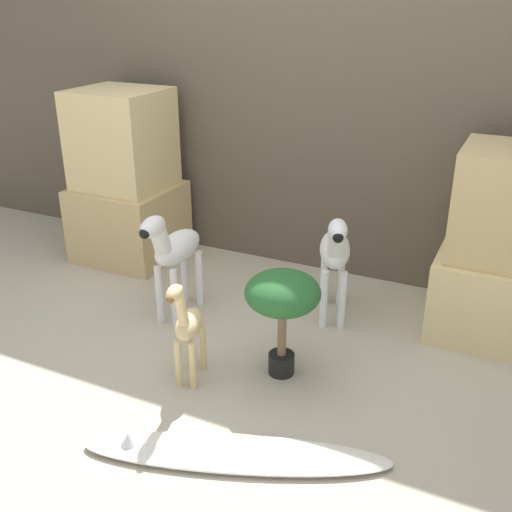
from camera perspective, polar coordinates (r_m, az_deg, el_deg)
name	(u,v)px	position (r m, az deg, el deg)	size (l,w,h in m)	color
ground_plane	(198,386)	(2.82, -5.57, -12.25)	(14.00, 14.00, 0.00)	#B2A88E
wall_back	(319,94)	(3.67, 6.01, 15.08)	(6.40, 0.08, 2.20)	brown
rock_pillar_left	(126,183)	(4.01, -12.29, 6.84)	(0.62, 0.58, 1.11)	tan
rock_pillar_right	(504,253)	(3.25, 22.58, 0.28)	(0.62, 0.58, 0.98)	#DBC184
zebra_right	(335,252)	(3.17, 7.54, 0.41)	(0.29, 0.51, 0.64)	white
zebra_left	(173,249)	(3.21, -7.87, 0.63)	(0.17, 0.51, 0.64)	white
giraffe_figurine	(187,326)	(2.71, -6.55, -6.65)	(0.16, 0.35, 0.56)	#E0C184
potted_palm_front	(283,298)	(2.69, 2.55, -4.03)	(0.34, 0.34, 0.52)	black
surfboard	(233,453)	(2.44, -2.16, -18.25)	(1.21, 0.62, 0.08)	silver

